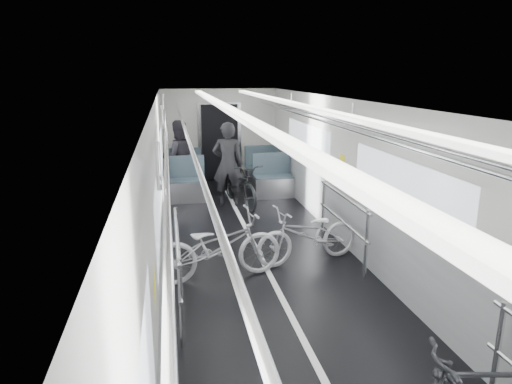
# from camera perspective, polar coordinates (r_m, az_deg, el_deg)

# --- Properties ---
(car_shell) EXTENTS (3.02, 14.01, 2.41)m
(car_shell) POSITION_cam_1_polar(r_m,az_deg,el_deg) (7.10, 0.17, 1.11)
(car_shell) COLOR black
(car_shell) RESTS_ON ground
(bike_left_far) EXTENTS (1.89, 0.88, 0.96)m
(bike_left_far) POSITION_cam_1_polar(r_m,az_deg,el_deg) (6.34, -4.81, -6.79)
(bike_left_far) COLOR #B3B3B8
(bike_left_far) RESTS_ON floor
(bike_right_mid) EXTENTS (1.76, 0.92, 0.88)m
(bike_right_mid) POSITION_cam_1_polar(r_m,az_deg,el_deg) (6.92, 6.56, -5.30)
(bike_right_mid) COLOR silver
(bike_right_mid) RESTS_ON floor
(bike_aisle) EXTENTS (0.99, 1.91, 0.96)m
(bike_aisle) POSITION_cam_1_polar(r_m,az_deg,el_deg) (9.79, -1.97, 1.00)
(bike_aisle) COLOR black
(bike_aisle) RESTS_ON floor
(person_standing) EXTENTS (0.74, 0.57, 1.81)m
(person_standing) POSITION_cam_1_polar(r_m,az_deg,el_deg) (9.76, -3.53, 3.49)
(person_standing) COLOR black
(person_standing) RESTS_ON floor
(person_seated) EXTENTS (0.96, 0.81, 1.74)m
(person_seated) POSITION_cam_1_polar(r_m,az_deg,el_deg) (10.87, -9.66, 4.29)
(person_seated) COLOR #2F2C34
(person_seated) RESTS_ON floor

